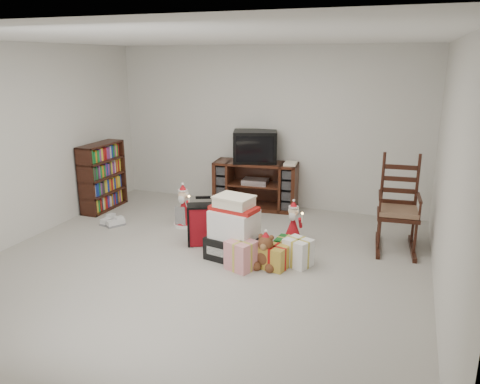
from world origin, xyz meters
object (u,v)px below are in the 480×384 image
teddy_bear (266,253)px  red_suitcase (205,224)px  mrs_claus_figurine (184,210)px  tv_stand (256,185)px  sneaker_pair (112,222)px  bookshelf (103,178)px  rocking_chair (398,216)px  gift_cluster (273,253)px  santa_figurine (293,227)px  gift_pile (234,232)px  crt_television (255,146)px

teddy_bear → red_suitcase: bearing=157.1°
teddy_bear → mrs_claus_figurine: mrs_claus_figurine is taller
tv_stand → sneaker_pair: tv_stand is taller
bookshelf → sneaker_pair: bearing=-47.4°
rocking_chair → sneaker_pair: (-3.85, -0.54, -0.37)m
bookshelf → mrs_claus_figurine: 1.59m
mrs_claus_figurine → gift_cluster: 1.74m
gift_cluster → mrs_claus_figurine: bearing=153.1°
santa_figurine → rocking_chair: bearing=14.0°
gift_pile → santa_figurine: size_ratio=1.32×
tv_stand → crt_television: (-0.02, 0.02, 0.61)m
mrs_claus_figurine → santa_figurine: bearing=-3.4°
rocking_chair → tv_stand: bearing=152.1°
tv_stand → gift_pile: bearing=-84.1°
gift_pile → gift_cluster: size_ratio=0.86×
bookshelf → red_suitcase: bookshelf is taller
rocking_chair → crt_television: crt_television is taller
gift_pile → santa_figurine: bearing=64.5°
bookshelf → crt_television: bearing=21.8°
tv_stand → red_suitcase: 1.68m
bookshelf → rocking_chair: bearing=-0.9°
gift_pile → red_suitcase: 0.59m
gift_cluster → teddy_bear: bearing=-109.5°
tv_stand → red_suitcase: (-0.13, -1.67, -0.10)m
rocking_chair → gift_pile: rocking_chair is taller
teddy_bear → sneaker_pair: (-2.48, 0.60, -0.13)m
gift_cluster → crt_television: (-0.88, 1.95, 0.85)m
santa_figurine → mrs_claus_figurine: size_ratio=0.93×
rocking_chair → teddy_bear: bearing=-144.8°
tv_stand → santa_figurine: bearing=-58.7°
bookshelf → gift_cluster: (3.09, -1.07, -0.37)m
rocking_chair → teddy_bear: size_ratio=3.11×
tv_stand → teddy_bear: 2.23m
red_suitcase → rocking_chair: bearing=-7.0°
rocking_chair → mrs_claus_figurine: (-2.86, -0.22, -0.18)m
gift_pile → sneaker_pair: bearing=178.1°
red_suitcase → crt_television: crt_television is taller
gift_pile → mrs_claus_figurine: size_ratio=1.23×
santa_figurine → mrs_claus_figurine: mrs_claus_figurine is taller
sneaker_pair → crt_television: 2.42m
sneaker_pair → mrs_claus_figurine: bearing=35.0°
gift_cluster → crt_television: size_ratio=1.15×
gift_cluster → tv_stand: bearing=113.8°
gift_pile → teddy_bear: size_ratio=1.92×
tv_stand → rocking_chair: (2.17, -0.93, 0.05)m
red_suitcase → santa_figurine: size_ratio=1.08×
gift_pile → red_suitcase: bearing=162.3°
sneaker_pair → bookshelf: bearing=149.5°
gift_pile → mrs_claus_figurine: 1.35m
mrs_claus_figurine → gift_cluster: (1.55, -0.78, -0.10)m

